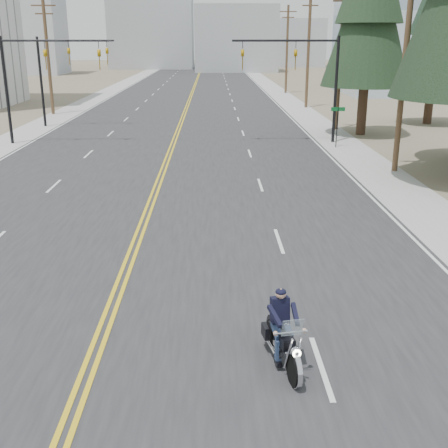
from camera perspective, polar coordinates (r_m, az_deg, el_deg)
name	(u,v)px	position (r m, az deg, el deg)	size (l,w,h in m)	color
road	(192,93)	(76.81, -3.27, 13.13)	(20.00, 200.00, 0.01)	#303033
sidewalk_left	(105,93)	(78.06, -11.95, 12.86)	(3.00, 200.00, 0.01)	#A5A5A0
sidewalk_right	(278,93)	(77.27, 5.51, 13.11)	(3.00, 200.00, 0.01)	#A5A5A0
traffic_mast_left	(35,69)	(40.24, -18.66, 14.72)	(7.10, 0.26, 7.00)	black
traffic_mast_right	(307,68)	(39.02, 8.40, 15.36)	(7.10, 0.26, 7.00)	black
traffic_mast_far	(61,65)	(48.03, -16.24, 15.28)	(6.10, 0.26, 7.00)	black
street_sign	(337,120)	(37.69, 11.45, 10.32)	(0.90, 0.06, 2.62)	black
utility_pole_b	(405,56)	(31.07, 17.95, 15.97)	(2.20, 0.30, 11.50)	brown
utility_pole_c	(341,54)	(45.55, 11.75, 16.57)	(2.20, 0.30, 11.00)	brown
utility_pole_d	(308,48)	(60.28, 8.58, 17.28)	(2.20, 0.30, 11.50)	brown
utility_pole_e	(287,48)	(77.10, 6.42, 17.33)	(2.20, 0.30, 11.00)	brown
utility_pole_left	(48,54)	(56.56, -17.47, 16.12)	(2.20, 0.30, 10.50)	brown
glass_building	(439,13)	(81.96, 21.01, 19.35)	(24.00, 16.00, 20.00)	#9EB5CC
haze_bldg_a	(25,18)	(127.25, -19.53, 19.14)	(14.00, 12.00, 22.00)	#B7BCC6
haze_bldg_b	(236,39)	(131.58, 1.19, 18.30)	(18.00, 14.00, 14.00)	#ADB2B7
haze_bldg_c	(401,28)	(122.32, 17.50, 18.46)	(16.00, 12.00, 18.00)	#B7BCC6
haze_bldg_d	(152,13)	(147.34, -7.37, 20.49)	(20.00, 15.00, 26.00)	#ADB2B7
haze_bldg_e	(296,43)	(158.05, 7.28, 17.78)	(14.00, 14.00, 12.00)	#B7BCC6
motorcyclist	(284,330)	(12.24, 6.08, -10.70)	(0.92, 2.16, 1.68)	black
conifer_far	(440,7)	(50.82, 21.08, 19.85)	(5.99, 5.99, 16.04)	#382619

